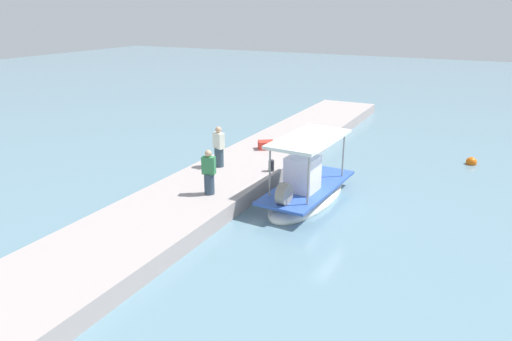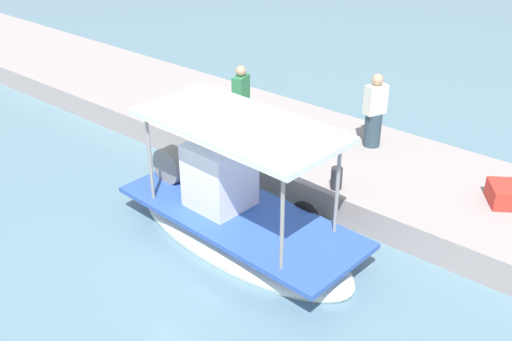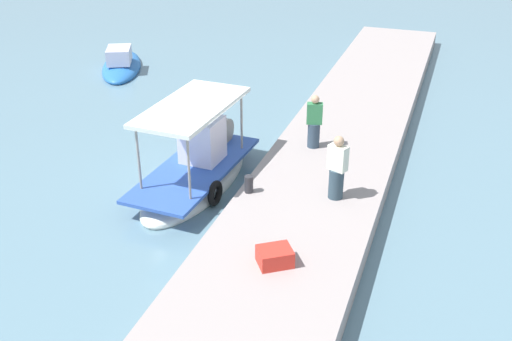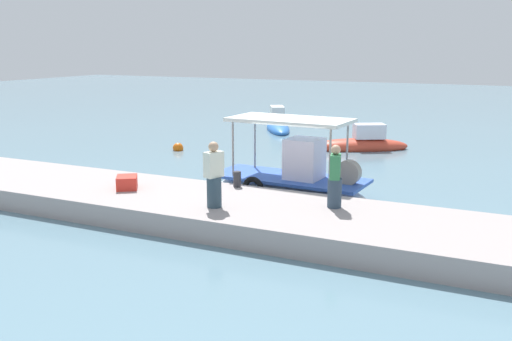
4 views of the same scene
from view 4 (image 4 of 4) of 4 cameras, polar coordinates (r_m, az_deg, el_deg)
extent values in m
plane|color=slate|center=(19.37, 4.37, -2.39)|extent=(120.00, 120.00, 0.00)
cube|color=#A49896|center=(15.94, -0.54, -4.42)|extent=(36.00, 3.79, 0.63)
ellipsoid|color=white|center=(19.31, 3.30, -2.15)|extent=(5.48, 2.30, 0.87)
cube|color=#3258B4|center=(19.19, 3.32, -0.75)|extent=(5.27, 2.29, 0.10)
cube|color=white|center=(18.84, 4.82, 1.03)|extent=(1.16, 1.16, 1.42)
cylinder|color=gray|center=(19.06, 9.02, 1.84)|extent=(0.07, 0.07, 1.94)
cylinder|color=gray|center=(17.65, 7.35, 1.06)|extent=(0.07, 0.07, 1.94)
cylinder|color=gray|center=(20.45, -0.11, 2.70)|extent=(0.07, 0.07, 1.94)
cylinder|color=gray|center=(19.14, -2.30, 2.03)|extent=(0.07, 0.07, 1.94)
cube|color=white|center=(18.85, 3.39, 5.02)|extent=(4.04, 2.14, 0.12)
torus|color=black|center=(18.69, -0.30, -1.72)|extent=(0.75, 0.22, 0.74)
cylinder|color=gray|center=(18.35, 9.11, -0.22)|extent=(0.82, 0.39, 0.80)
cylinder|color=#314355|center=(15.57, 7.79, -2.22)|extent=(0.46, 0.46, 0.79)
cube|color=#35814E|center=(15.40, 7.87, 0.39)|extent=(0.38, 0.53, 0.66)
sphere|color=tan|center=(15.31, 7.92, 2.06)|extent=(0.26, 0.26, 0.26)
cylinder|color=#2F4452|center=(15.49, -4.17, -2.14)|extent=(0.51, 0.51, 0.83)
cube|color=silver|center=(15.32, -4.22, 0.61)|extent=(0.44, 0.57, 0.69)
sphere|color=tan|center=(15.23, -4.24, 2.37)|extent=(0.27, 0.27, 0.27)
cylinder|color=#2D2D33|center=(17.71, -1.88, -0.85)|extent=(0.24, 0.24, 0.48)
cube|color=red|center=(17.90, -12.68, -1.16)|extent=(0.92, 0.96, 0.39)
sphere|color=orange|center=(27.65, -7.74, 2.21)|extent=(0.51, 0.51, 0.51)
ellipsoid|color=#C23E29|center=(28.03, 10.16, 2.36)|extent=(4.86, 3.60, 0.79)
cube|color=silver|center=(28.04, 11.16, 3.85)|extent=(1.67, 1.45, 0.69)
ellipsoid|color=blue|center=(34.10, 2.19, 4.23)|extent=(3.46, 4.86, 0.72)
cube|color=silver|center=(34.48, 2.12, 5.66)|extent=(1.37, 1.64, 0.88)
camera|label=1|loc=(25.40, 48.81, 13.50)|focal=33.40mm
camera|label=2|loc=(28.51, -3.52, 16.56)|focal=42.80mm
camera|label=3|loc=(24.21, -40.79, 18.59)|focal=42.72mm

